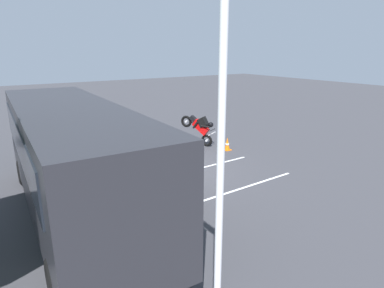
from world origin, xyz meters
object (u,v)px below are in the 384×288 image
spectator_far_left (194,176)px  spectator_right (145,151)px  parked_motorcycle_silver (137,176)px  tour_bus (73,163)px  spectator_left (176,168)px  stunt_motorcycle (200,127)px  traffic_cone (227,144)px  flagpole (217,217)px  spectator_centre (160,157)px

spectator_far_left → spectator_right: size_ratio=1.05×
parked_motorcycle_silver → tour_bus: bearing=110.4°
spectator_left → tour_bus: bearing=80.8°
spectator_right → stunt_motorcycle: (2.34, -4.15, -0.04)m
spectator_right → traffic_cone: (0.93, -4.78, -0.70)m
spectator_far_left → traffic_cone: bearing=-48.5°
spectator_left → traffic_cone: bearing=-56.3°
spectator_right → parked_motorcycle_silver: (-0.92, 0.78, -0.53)m
tour_bus → flagpole: flagpole is taller
stunt_motorcycle → flagpole: bearing=146.0°
traffic_cone → parked_motorcycle_silver: bearing=108.4°
spectator_right → flagpole: size_ratio=0.27×
spectator_far_left → flagpole: (-5.22, 3.21, 1.98)m
parked_motorcycle_silver → traffic_cone: parked_motorcycle_silver is taller
spectator_far_left → spectator_left: size_ratio=1.04×
spectator_right → parked_motorcycle_silver: bearing=139.9°
spectator_left → spectator_centre: spectator_left is taller
stunt_motorcycle → flagpole: flagpole is taller
spectator_centre → stunt_motorcycle: spectator_centre is taller
parked_motorcycle_silver → stunt_motorcycle: (3.26, -4.92, 0.49)m
spectator_far_left → traffic_cone: (4.18, -4.73, -0.76)m
spectator_left → flagpole: flagpole is taller
tour_bus → flagpole: (-6.71, 0.12, 1.39)m
spectator_centre → traffic_cone: spectator_centre is taller
flagpole → traffic_cone: flagpole is taller
spectator_centre → flagpole: 8.48m
flagpole → traffic_cone: 12.61m
tour_bus → spectator_far_left: 3.48m
tour_bus → spectator_centre: tour_bus is taller
spectator_right → stunt_motorcycle: 4.76m
tour_bus → spectator_left: bearing=-99.2°
flagpole → traffic_cone: size_ratio=9.79×
spectator_right → tour_bus: bearing=120.1°
spectator_right → parked_motorcycle_silver: size_ratio=0.82×
spectator_centre → spectator_right: spectator_right is taller
tour_bus → spectator_centre: (0.82, -3.19, -0.65)m
parked_motorcycle_silver → traffic_cone: (1.85, -5.56, -0.18)m
traffic_cone → stunt_motorcycle: bearing=24.2°
parked_motorcycle_silver → stunt_motorcycle: bearing=-56.5°
tour_bus → spectator_far_left: (-1.49, -3.09, -0.58)m
spectator_left → spectator_centre: 1.33m
flagpole → tour_bus: bearing=-1.0°
spectator_left → parked_motorcycle_silver: spectator_left is taller
spectator_far_left → spectator_centre: spectator_far_left is taller
parked_motorcycle_silver → flagpole: 8.32m
tour_bus → spectator_right: 3.57m
tour_bus → spectator_left: (-0.49, -3.04, -0.63)m
spectator_left → spectator_centre: bearing=-6.5°
flagpole → traffic_cone: bearing=-40.2°
stunt_motorcycle → traffic_cone: (-1.41, -0.63, -0.66)m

